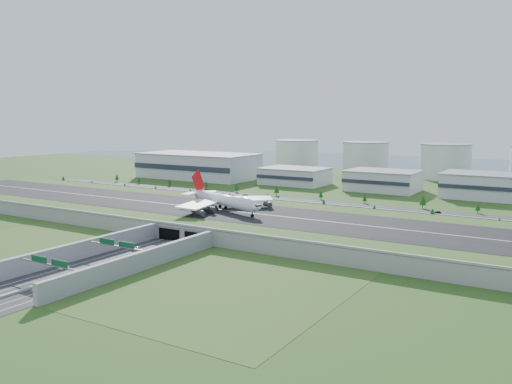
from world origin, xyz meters
The scene contains 23 objects.
ground centered at (0.00, 0.00, 0.00)m, with size 1200.00×1200.00×0.00m, color #334716.
airfield_deck centered at (0.00, -0.09, 4.12)m, with size 520.00×100.00×9.20m.
underpass_road centered at (0.00, -99.42, 3.43)m, with size 38.80×120.40×8.00m.
sign_gantry_near centered at (0.00, -95.04, 6.95)m, with size 38.70×0.70×9.80m.
sign_gantry_far centered at (0.00, -130.04, 6.95)m, with size 38.70×0.70×9.80m.
north_expressway centered at (0.00, 95.00, 0.06)m, with size 560.00×36.00×0.12m, color #28282B.
tree_row centered at (12.14, 94.82, 4.49)m, with size 504.30×48.58×8.49m.
hangar_west centered at (-170.00, 185.00, 12.50)m, with size 120.00×60.00×25.00m, color silver.
hangar_mid_a centered at (-60.00, 190.00, 7.50)m, with size 58.00×42.00×15.00m, color silver.
hangar_mid_b centered at (25.00, 190.00, 8.50)m, with size 58.00×42.00×17.00m, color silver.
hangar_mid_c centered at (105.00, 190.00, 9.50)m, with size 58.00×42.00×19.00m, color silver.
fuel_tank_a centered at (-120.00, 310.00, 17.50)m, with size 50.00×50.00×35.00m, color silver.
fuel_tank_b centered at (-35.00, 310.00, 17.50)m, with size 50.00×50.00×35.00m, color silver.
fuel_tank_c centered at (50.00, 310.00, 17.50)m, with size 50.00×50.00×35.00m, color silver.
bay_water centered at (0.00, 480.00, 0.03)m, with size 1200.00×260.00×0.06m, color #355466.
boeing_747 centered at (-8.42, -0.18, 14.32)m, with size 68.82×63.84×22.35m.
car_0 centered at (-7.94, -75.31, 0.96)m, with size 1.98×4.93×1.68m, color #BAB9BE.
car_1 centered at (-10.79, -114.90, 0.85)m, with size 1.55×4.44×1.46m, color silver.
car_2 centered at (11.87, -65.97, 0.85)m, with size 2.42×5.24×1.46m, color #0F0B3A.
car_3 centered at (8.16, -138.62, 0.77)m, with size 1.83×4.50×1.31m, color #AA0F19.
car_4 centered at (-99.99, 86.66, 0.93)m, with size 1.90×4.73×1.61m, color #515155.
car_5 centered at (91.80, 101.79, 0.83)m, with size 1.51×4.33×1.43m, color black.
car_7 centered at (-60.02, 103.01, 0.96)m, with size 2.35×5.78×1.68m, color white.
Camera 1 is at (173.08, -260.59, 63.72)m, focal length 38.00 mm.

